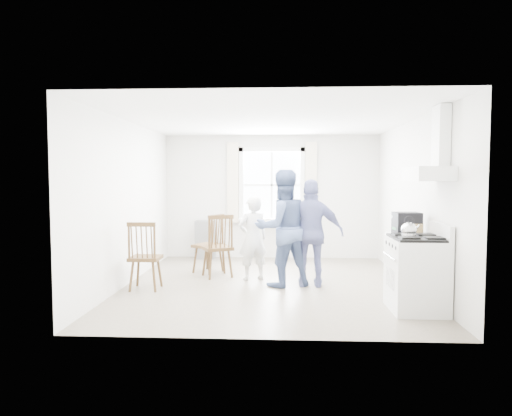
{
  "coord_description": "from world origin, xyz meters",
  "views": [
    {
      "loc": [
        0.16,
        -7.17,
        1.68
      ],
      "look_at": [
        -0.22,
        0.2,
        1.21
      ],
      "focal_mm": 32.0,
      "sensor_mm": 36.0,
      "label": 1
    }
  ],
  "objects": [
    {
      "name": "windsor_chair_b",
      "position": [
        -1.87,
        -0.52,
        0.64
      ],
      "size": [
        0.45,
        0.44,
        1.05
      ],
      "color": "#3F2A14",
      "rests_on": "ground"
    },
    {
      "name": "low_cabinet",
      "position": [
        1.98,
        -0.65,
        0.45
      ],
      "size": [
        0.5,
        0.55,
        0.9
      ],
      "primitive_type": "cube",
      "color": "white",
      "rests_on": "ground"
    },
    {
      "name": "person_right",
      "position": [
        0.67,
        -0.1,
        0.84
      ],
      "size": [
        1.04,
        1.04,
        1.67
      ],
      "primitive_type": "imported",
      "rotation": [
        0.0,
        0.0,
        3.08
      ],
      "color": "navy",
      "rests_on": "ground"
    },
    {
      "name": "person_mid",
      "position": [
        0.21,
        -0.08,
        0.91
      ],
      "size": [
        1.15,
        1.15,
        1.82
      ],
      "primitive_type": "imported",
      "rotation": [
        0.0,
        0.0,
        3.52
      ],
      "color": "#4A5D8B",
      "rests_on": "ground"
    },
    {
      "name": "cardboard_box",
      "position": [
        2.01,
        -0.82,
        0.98
      ],
      "size": [
        0.3,
        0.26,
        0.16
      ],
      "primitive_type": "cube",
      "rotation": [
        0.0,
        0.0,
        -0.38
      ],
      "color": "olive",
      "rests_on": "low_cabinet"
    },
    {
      "name": "room_shell",
      "position": [
        0.0,
        0.0,
        1.3
      ],
      "size": [
        4.62,
        5.12,
        2.64
      ],
      "color": "#786C5C",
      "rests_on": "ground"
    },
    {
      "name": "windsor_chair_c",
      "position": [
        -1.02,
        0.84,
        0.65
      ],
      "size": [
        0.6,
        0.6,
        1.06
      ],
      "color": "#3F2A14",
      "rests_on": "ground"
    },
    {
      "name": "potted_plant",
      "position": [
        0.51,
        2.36,
        1.01
      ],
      "size": [
        0.19,
        0.19,
        0.32
      ],
      "primitive_type": "imported",
      "rotation": [
        0.0,
        0.0,
        0.06
      ],
      "color": "#2F6B35",
      "rests_on": "window_assembly"
    },
    {
      "name": "range_hood",
      "position": [
        2.07,
        -1.35,
        1.9
      ],
      "size": [
        0.45,
        0.76,
        0.94
      ],
      "color": "white",
      "rests_on": "room_shell"
    },
    {
      "name": "window_assembly",
      "position": [
        0.0,
        2.45,
        1.46
      ],
      "size": [
        1.88,
        0.24,
        1.7
      ],
      "color": "white",
      "rests_on": "room_shell"
    },
    {
      "name": "person_left",
      "position": [
        -0.28,
        0.33,
        0.7
      ],
      "size": [
        0.67,
        0.67,
        1.39
      ],
      "primitive_type": "imported",
      "rotation": [
        0.0,
        0.0,
        3.56
      ],
      "color": "silver",
      "rests_on": "ground"
    },
    {
      "name": "kettle",
      "position": [
        1.78,
        -1.42,
        1.04
      ],
      "size": [
        0.19,
        0.19,
        0.27
      ],
      "color": "silver",
      "rests_on": "gas_stove"
    },
    {
      "name": "stereo_stack",
      "position": [
        1.95,
        -0.69,
        1.06
      ],
      "size": [
        0.36,
        0.33,
        0.31
      ],
      "color": "black",
      "rests_on": "low_cabinet"
    },
    {
      "name": "gas_stove",
      "position": [
        1.91,
        -1.35,
        0.48
      ],
      "size": [
        0.68,
        0.76,
        1.12
      ],
      "color": "silver",
      "rests_on": "ground"
    },
    {
      "name": "windsor_chair_a",
      "position": [
        -0.85,
        0.43,
        0.66
      ],
      "size": [
        0.61,
        0.6,
        1.09
      ],
      "color": "#3F2A14",
      "rests_on": "ground"
    },
    {
      "name": "shelf_unit",
      "position": [
        -1.4,
        2.33,
        0.4
      ],
      "size": [
        0.4,
        0.3,
        0.8
      ],
      "primitive_type": "cube",
      "color": "slate",
      "rests_on": "ground"
    }
  ]
}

